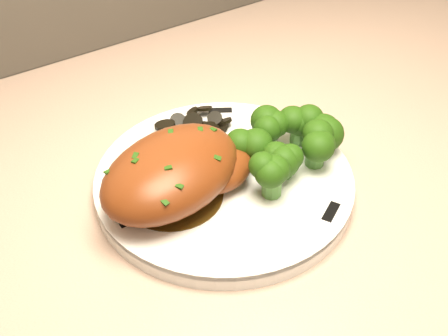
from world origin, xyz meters
TOP-DOWN VIEW (x-y plane):
  - plate at (-0.32, 1.63)m, footprint 0.35×0.35m
  - rim_accent_0 at (-0.26, 1.73)m, footprint 0.03×0.02m
  - rim_accent_1 at (-0.44, 1.63)m, footprint 0.01×0.03m
  - rim_accent_2 at (-0.27, 1.53)m, footprint 0.03×0.02m
  - gravy_pool at (-0.38, 1.63)m, footprint 0.10×0.10m
  - chicken_breast at (-0.38, 1.63)m, footprint 0.18×0.14m
  - mushroom_pile at (-0.31, 1.71)m, footprint 0.09×0.07m
  - broccoli_florets at (-0.26, 1.61)m, footprint 0.12×0.10m

SIDE VIEW (x-z plane):
  - plate at x=-0.32m, z-range 0.80..0.82m
  - rim_accent_0 at x=-0.26m, z-range 0.82..0.82m
  - rim_accent_1 at x=-0.44m, z-range 0.82..0.82m
  - rim_accent_2 at x=-0.27m, z-range 0.82..0.82m
  - gravy_pool at x=-0.38m, z-range 0.82..0.82m
  - mushroom_pile at x=-0.31m, z-range 0.81..0.84m
  - broccoli_florets at x=-0.26m, z-range 0.82..0.87m
  - chicken_breast at x=-0.38m, z-range 0.82..0.88m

